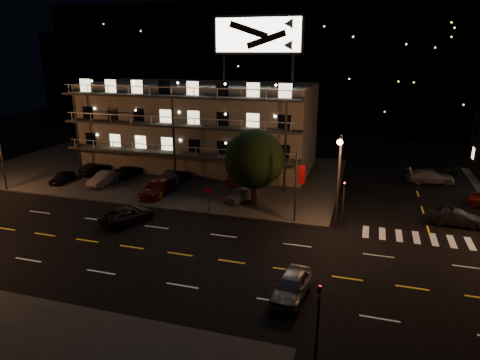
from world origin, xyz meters
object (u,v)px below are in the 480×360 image
(lot_car_4, at_px, (241,194))
(road_car_east, at_px, (291,286))
(lot_car_2, at_px, (156,188))
(side_car_0, at_px, (457,218))
(tree, at_px, (254,161))
(lot_car_7, at_px, (171,176))
(road_car_west, at_px, (128,215))

(lot_car_4, relative_size, road_car_east, 0.88)
(lot_car_2, height_order, road_car_east, road_car_east)
(side_car_0, bearing_deg, tree, 93.52)
(lot_car_2, distance_m, lot_car_7, 4.06)
(side_car_0, bearing_deg, lot_car_7, 85.06)
(road_car_west, bearing_deg, tree, -120.03)
(lot_car_4, height_order, road_car_east, road_car_east)
(side_car_0, distance_m, road_car_west, 28.21)
(side_car_0, bearing_deg, road_car_east, 145.34)
(lot_car_7, bearing_deg, road_car_west, 72.68)
(road_car_east, height_order, road_car_west, road_car_east)
(road_car_west, bearing_deg, lot_car_7, -60.73)
(road_car_west, bearing_deg, road_car_east, 176.87)
(lot_car_2, distance_m, road_car_west, 7.26)
(road_car_east, bearing_deg, tree, 118.57)
(lot_car_2, relative_size, lot_car_7, 0.86)
(tree, distance_m, lot_car_7, 11.99)
(road_car_west, bearing_deg, lot_car_4, -112.52)
(side_car_0, xyz_separation_m, road_car_west, (-27.22, -7.43, -0.01))
(lot_car_2, bearing_deg, side_car_0, -7.78)
(road_car_east, bearing_deg, lot_car_7, 137.39)
(road_car_east, relative_size, road_car_west, 0.91)
(side_car_0, bearing_deg, lot_car_4, 91.28)
(lot_car_7, distance_m, road_car_west, 11.31)
(tree, bearing_deg, lot_car_2, 179.84)
(tree, xyz_separation_m, lot_car_4, (-1.45, 0.73, -3.66))
(tree, distance_m, lot_car_2, 11.05)
(lot_car_2, xyz_separation_m, road_car_west, (1.03, -7.19, -0.08))
(lot_car_7, bearing_deg, road_car_east, 108.22)
(road_car_east, bearing_deg, side_car_0, 57.89)
(lot_car_4, xyz_separation_m, road_car_west, (-7.93, -7.89, -0.14))
(tree, height_order, lot_car_7, tree)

